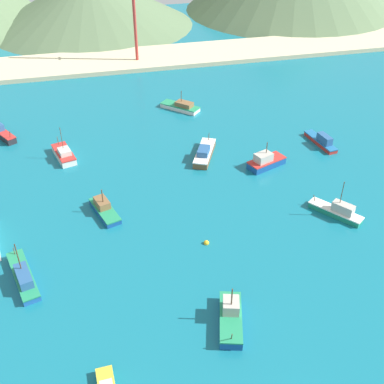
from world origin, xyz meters
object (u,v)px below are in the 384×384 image
at_px(fishing_boat_0, 104,209).
at_px(fishing_boat_10, 23,276).
at_px(fishing_boat_13, 231,317).
at_px(fishing_boat_14, 181,106).
at_px(fishing_boat_2, 204,153).
at_px(fishing_boat_1, 322,141).
at_px(fishing_boat_15, 64,154).
at_px(radio_tower, 134,2).
at_px(fishing_boat_7, 338,211).
at_px(buoy_0, 206,243).
at_px(fishing_boat_4, 1,132).
at_px(fishing_boat_9, 266,161).

distance_m(fishing_boat_0, fishing_boat_10, 17.78).
distance_m(fishing_boat_13, fishing_boat_14, 62.33).
distance_m(fishing_boat_2, fishing_boat_13, 40.63).
bearing_deg(fishing_boat_1, fishing_boat_15, 172.29).
bearing_deg(fishing_boat_14, fishing_boat_13, -96.86).
relative_size(fishing_boat_10, fishing_boat_14, 1.24).
height_order(fishing_boat_0, fishing_boat_13, fishing_boat_13).
bearing_deg(fishing_boat_10, fishing_boat_0, 46.59).
height_order(fishing_boat_13, radio_tower, radio_tower).
xyz_separation_m(fishing_boat_2, fishing_boat_7, (16.29, -23.08, 0.04)).
height_order(fishing_boat_15, radio_tower, radio_tower).
bearing_deg(fishing_boat_15, buoy_0, -56.62).
height_order(fishing_boat_0, fishing_boat_10, fishing_boat_10).
height_order(fishing_boat_4, fishing_boat_13, fishing_boat_4).
relative_size(fishing_boat_4, fishing_boat_15, 1.09).
relative_size(fishing_boat_0, fishing_boat_10, 0.78).
height_order(fishing_boat_1, fishing_boat_13, fishing_boat_13).
bearing_deg(fishing_boat_7, fishing_boat_13, -144.26).
xyz_separation_m(fishing_boat_4, fishing_boat_7, (55.26, -41.09, -0.06)).
distance_m(fishing_boat_2, fishing_boat_10, 42.04).
relative_size(fishing_boat_2, fishing_boat_4, 1.14).
distance_m(fishing_boat_1, radio_tower, 64.10).
relative_size(fishing_boat_13, fishing_boat_15, 1.04).
relative_size(fishing_boat_9, buoy_0, 9.62).
xyz_separation_m(fishing_boat_15, buoy_0, (20.25, -30.75, -0.75)).
xyz_separation_m(fishing_boat_0, fishing_boat_1, (44.88, 12.52, 0.08)).
height_order(fishing_boat_15, buoy_0, fishing_boat_15).
bearing_deg(fishing_boat_0, fishing_boat_15, 107.06).
bearing_deg(buoy_0, fishing_boat_14, 82.09).
relative_size(fishing_boat_1, radio_tower, 0.29).
bearing_deg(fishing_boat_10, radio_tower, 71.01).
bearing_deg(fishing_boat_4, fishing_boat_13, -61.30).
relative_size(fishing_boat_10, fishing_boat_15, 1.30).
xyz_separation_m(fishing_boat_10, buoy_0, (26.52, 1.57, -0.74)).
height_order(fishing_boat_4, fishing_boat_15, fishing_boat_4).
distance_m(fishing_boat_2, fishing_boat_14, 21.90).
xyz_separation_m(fishing_boat_0, fishing_boat_14, (20.79, 35.31, -0.03)).
xyz_separation_m(fishing_boat_4, radio_tower, (33.76, 35.78, 15.54)).
bearing_deg(fishing_boat_15, fishing_boat_2, -12.73).
relative_size(fishing_boat_0, fishing_boat_13, 0.97).
bearing_deg(fishing_boat_9, radio_tower, 104.50).
relative_size(fishing_boat_4, fishing_boat_14, 1.04).
relative_size(fishing_boat_9, fishing_boat_14, 0.92).
bearing_deg(fishing_boat_10, fishing_boat_9, 25.19).
bearing_deg(buoy_0, fishing_boat_0, 141.57).
xyz_separation_m(fishing_boat_10, fishing_boat_15, (6.27, 32.32, 0.02)).
bearing_deg(fishing_boat_2, fishing_boat_1, -2.10).
bearing_deg(fishing_boat_7, fishing_boat_9, 109.48).
bearing_deg(fishing_boat_9, fishing_boat_2, 149.40).
xyz_separation_m(fishing_boat_10, fishing_boat_13, (25.57, -13.66, 0.12)).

